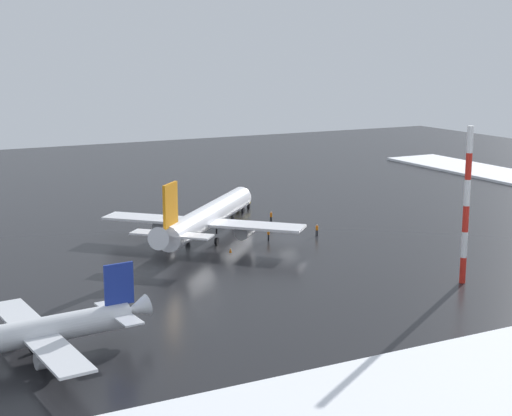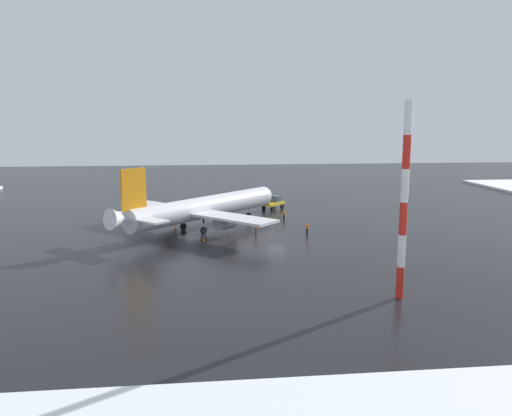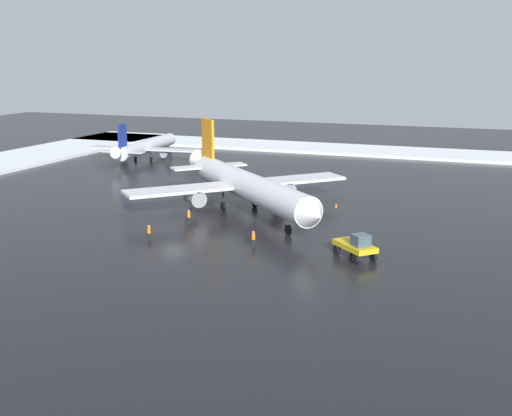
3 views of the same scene
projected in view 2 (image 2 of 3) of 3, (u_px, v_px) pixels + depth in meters
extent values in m
plane|color=black|center=(277.00, 234.00, 72.99)|extent=(240.00, 240.00, 0.00)
cylinder|color=white|center=(207.00, 207.00, 76.19)|extent=(22.72, 23.24, 3.31)
cone|color=white|center=(268.00, 195.00, 88.42)|extent=(3.88, 3.87, 3.14)
cone|color=white|center=(120.00, 219.00, 63.71)|extent=(4.44, 4.45, 3.22)
cube|color=white|center=(157.00, 206.00, 78.83)|extent=(12.06, 11.89, 0.35)
cylinder|color=gray|center=(168.00, 213.00, 78.19)|extent=(3.70, 3.73, 1.95)
cube|color=white|center=(234.00, 218.00, 69.13)|extent=(12.06, 11.89, 0.35)
cylinder|color=gray|center=(226.00, 222.00, 70.86)|extent=(3.70, 3.73, 1.95)
cube|color=orange|center=(134.00, 189.00, 64.91)|extent=(2.96, 3.04, 5.45)
cube|color=white|center=(122.00, 215.00, 67.48)|extent=(5.11, 5.07, 0.23)
cube|color=white|center=(150.00, 220.00, 63.93)|extent=(5.11, 5.07, 0.23)
cylinder|color=black|center=(248.00, 207.00, 84.37)|extent=(0.23, 0.23, 0.68)
cylinder|color=black|center=(249.00, 216.00, 84.61)|extent=(0.99, 1.01, 1.07)
cylinder|color=black|center=(183.00, 218.00, 75.48)|extent=(0.23, 0.23, 0.68)
cylinder|color=black|center=(183.00, 227.00, 75.72)|extent=(0.99, 1.01, 1.07)
cylinder|color=black|center=(203.00, 221.00, 72.88)|extent=(0.23, 0.23, 0.68)
cylinder|color=black|center=(204.00, 230.00, 73.12)|extent=(0.99, 1.01, 1.07)
cube|color=gold|center=(273.00, 204.00, 93.30)|extent=(4.77, 4.84, 0.50)
cube|color=#3F5160|center=(276.00, 199.00, 93.88)|extent=(2.05, 2.05, 1.10)
cylinder|color=black|center=(274.00, 206.00, 95.27)|extent=(0.85, 0.87, 0.90)
cylinder|color=black|center=(282.00, 207.00, 94.08)|extent=(0.85, 0.87, 0.90)
cylinder|color=black|center=(264.00, 208.00, 92.76)|extent=(0.85, 0.87, 0.90)
cylinder|color=black|center=(272.00, 209.00, 91.57)|extent=(0.85, 0.87, 0.90)
cylinder|color=black|center=(308.00, 231.00, 72.99)|extent=(0.16, 0.16, 0.85)
cylinder|color=black|center=(306.00, 231.00, 73.07)|extent=(0.16, 0.16, 0.85)
cylinder|color=orange|center=(307.00, 226.00, 72.91)|extent=(0.36, 0.36, 0.62)
sphere|color=tan|center=(307.00, 224.00, 72.83)|extent=(0.24, 0.24, 0.24)
cylinder|color=black|center=(256.00, 231.00, 73.15)|extent=(0.16, 0.16, 0.85)
cylinder|color=black|center=(256.00, 231.00, 72.95)|extent=(0.16, 0.16, 0.85)
cylinder|color=orange|center=(256.00, 226.00, 72.93)|extent=(0.36, 0.36, 0.62)
sphere|color=tan|center=(256.00, 224.00, 72.85)|extent=(0.24, 0.24, 0.24)
cylinder|color=black|center=(284.00, 218.00, 83.46)|extent=(0.16, 0.16, 0.85)
cylinder|color=black|center=(284.00, 217.00, 83.62)|extent=(0.16, 0.16, 0.85)
cylinder|color=orange|center=(284.00, 213.00, 83.41)|extent=(0.36, 0.36, 0.62)
sphere|color=tan|center=(284.00, 211.00, 83.34)|extent=(0.24, 0.24, 0.24)
cylinder|color=red|center=(400.00, 282.00, 46.49)|extent=(0.70, 0.70, 3.03)
cylinder|color=white|center=(401.00, 251.00, 45.97)|extent=(0.70, 0.70, 3.03)
cylinder|color=red|center=(403.00, 219.00, 45.45)|extent=(0.70, 0.70, 3.03)
cylinder|color=white|center=(405.00, 186.00, 44.93)|extent=(0.70, 0.70, 3.03)
cylinder|color=red|center=(407.00, 152.00, 44.41)|extent=(0.70, 0.70, 3.03)
cylinder|color=white|center=(408.00, 117.00, 43.89)|extent=(0.70, 0.70, 3.03)
cone|color=orange|center=(204.00, 239.00, 68.81)|extent=(0.36, 0.36, 0.55)
cone|color=orange|center=(175.00, 228.00, 76.16)|extent=(0.36, 0.36, 0.55)
cone|color=orange|center=(164.00, 217.00, 84.80)|extent=(0.36, 0.36, 0.55)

